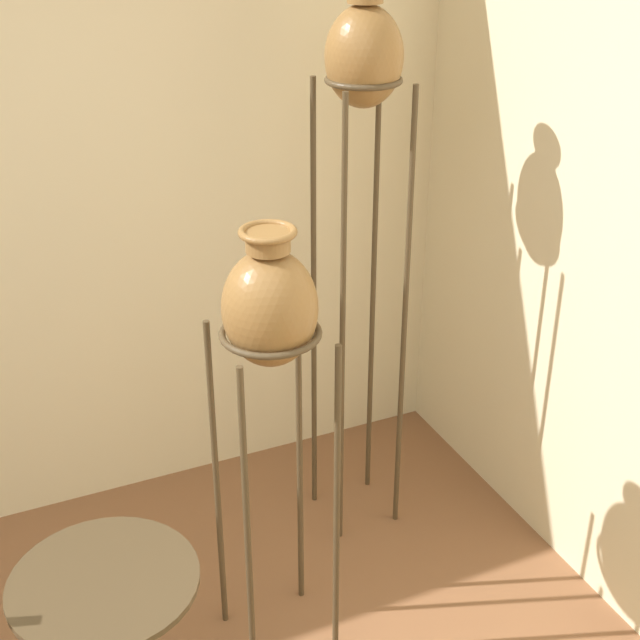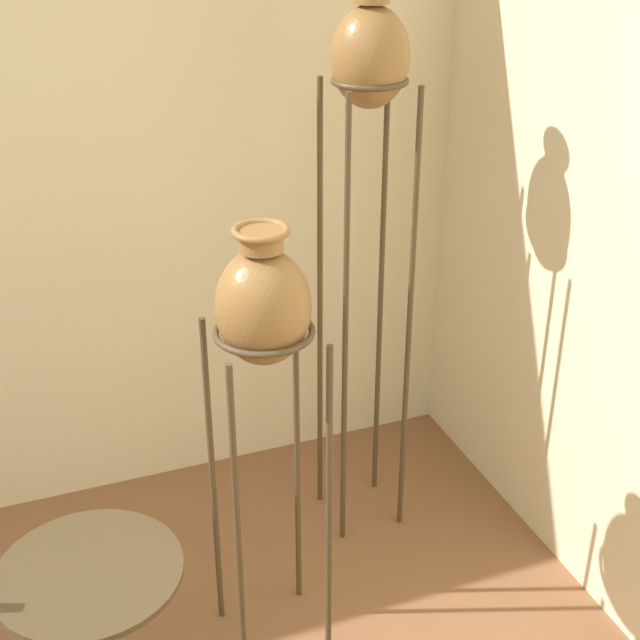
% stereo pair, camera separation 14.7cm
% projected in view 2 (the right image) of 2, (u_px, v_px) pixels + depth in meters
% --- Properties ---
extents(vase_stand_tall, '(0.27, 0.27, 2.04)m').
position_uv_depth(vase_stand_tall, '(369.00, 87.00, 2.85)').
color(vase_stand_tall, '#473823').
rests_on(vase_stand_tall, ground_plane).
extents(vase_stand_medium, '(0.31, 0.31, 1.48)m').
position_uv_depth(vase_stand_medium, '(264.00, 318.00, 2.50)').
color(vase_stand_medium, '#473823').
rests_on(vase_stand_medium, ground_plane).
extents(side_table, '(0.49, 0.49, 0.71)m').
position_uv_depth(side_table, '(97.00, 625.00, 2.40)').
color(side_table, '#473823').
rests_on(side_table, ground_plane).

